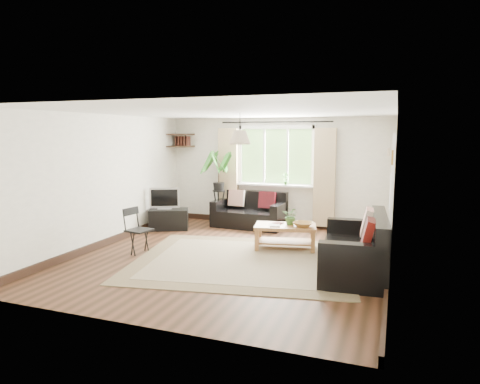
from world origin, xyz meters
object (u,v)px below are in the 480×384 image
(coffee_table, at_px, (285,237))
(tv_stand, at_px, (169,219))
(sofa_back, at_px, (249,211))
(sofa_right, at_px, (354,245))
(palm_stand, at_px, (219,187))
(folding_chair, at_px, (139,231))

(coffee_table, height_order, tv_stand, tv_stand)
(coffee_table, bearing_deg, tv_stand, 166.07)
(sofa_back, relative_size, sofa_right, 0.87)
(tv_stand, bearing_deg, palm_stand, 23.05)
(sofa_right, distance_m, coffee_table, 1.61)
(coffee_table, xyz_separation_m, folding_chair, (-2.29, -1.13, 0.17))
(coffee_table, relative_size, palm_stand, 0.64)
(sofa_back, distance_m, sofa_right, 3.49)
(sofa_back, height_order, coffee_table, sofa_back)
(palm_stand, distance_m, folding_chair, 2.75)
(sofa_back, relative_size, coffee_table, 1.46)
(tv_stand, distance_m, folding_chair, 1.88)
(palm_stand, height_order, folding_chair, palm_stand)
(sofa_back, height_order, palm_stand, palm_stand)
(palm_stand, bearing_deg, coffee_table, -38.75)
(sofa_right, bearing_deg, sofa_back, -139.14)
(sofa_right, bearing_deg, palm_stand, -132.39)
(coffee_table, distance_m, palm_stand, 2.57)
(tv_stand, bearing_deg, coffee_table, -38.59)
(sofa_back, distance_m, coffee_table, 1.92)
(sofa_right, distance_m, tv_stand, 4.35)
(palm_stand, bearing_deg, folding_chair, -97.28)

